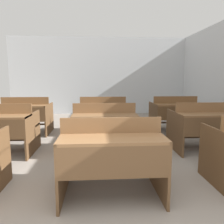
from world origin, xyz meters
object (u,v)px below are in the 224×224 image
object	(u,v)px
bench_second_center	(104,126)
bench_third_center	(103,114)
bench_third_right	(175,113)
bench_second_right	(204,125)
bench_front_center	(111,154)
bench_second_left	(0,128)
bench_third_left	(26,114)

from	to	relation	value
bench_second_center	bench_third_center	world-z (taller)	same
bench_third_center	bench_third_right	bearing A→B (deg)	0.99
bench_second_center	bench_second_right	world-z (taller)	same
bench_front_center	bench_second_left	xyz separation A→B (m)	(-1.77, 1.44, 0.00)
bench_front_center	bench_second_right	distance (m)	2.24
bench_front_center	bench_third_left	bearing A→B (deg)	122.27
bench_second_left	bench_second_center	size ratio (longest dim) A/B	1.00
bench_front_center	bench_second_center	distance (m)	1.42
bench_front_center	bench_third_right	distance (m)	3.33
bench_second_center	bench_third_left	distance (m)	2.27
bench_third_left	bench_second_center	bearing A→B (deg)	-38.69
bench_front_center	bench_third_right	xyz separation A→B (m)	(1.74, 2.84, 0.00)
bench_third_right	bench_third_left	bearing A→B (deg)	179.96
bench_second_left	bench_third_center	size ratio (longest dim) A/B	1.00
bench_third_left	bench_third_right	bearing A→B (deg)	-0.04
bench_second_right	bench_third_right	size ratio (longest dim) A/B	1.00
bench_front_center	bench_second_right	world-z (taller)	same
bench_second_right	bench_second_left	bearing A→B (deg)	179.45
bench_second_left	bench_third_right	world-z (taller)	same
bench_third_right	bench_front_center	bearing A→B (deg)	-121.44
bench_second_left	bench_second_center	bearing A→B (deg)	-0.41
bench_second_right	bench_third_right	bearing A→B (deg)	90.47
bench_second_right	bench_second_center	bearing A→B (deg)	179.31
bench_third_center	bench_third_right	distance (m)	1.74
bench_second_left	bench_front_center	bearing A→B (deg)	-39.01
bench_second_left	bench_third_left	bearing A→B (deg)	90.92
bench_second_center	bench_third_right	bearing A→B (deg)	38.83
bench_third_center	bench_second_right	bearing A→B (deg)	-38.74
bench_third_center	bench_third_right	xyz separation A→B (m)	(1.74, 0.03, 0.00)
bench_third_right	bench_second_center	bearing A→B (deg)	-141.17
bench_second_center	bench_second_right	xyz separation A→B (m)	(1.77, -0.02, 0.00)
bench_second_center	bench_front_center	bearing A→B (deg)	-89.05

